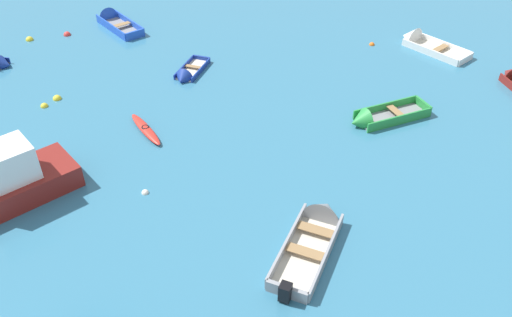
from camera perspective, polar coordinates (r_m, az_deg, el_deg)
kayak_red_cluster_inner at (r=24.96m, az=-11.76°, el=3.11°), size 2.39×2.48×0.28m
rowboat_blue_foreground_center at (r=36.40m, az=-15.19°, el=14.16°), size 4.15×3.81×1.22m
rowboat_white_far_back at (r=33.74m, az=17.09°, el=11.87°), size 4.25×3.78×1.42m
rowboat_green_outer_left at (r=25.64m, az=12.60°, el=4.20°), size 4.07×3.24×1.17m
rowboat_grey_near_camera at (r=19.49m, az=6.49°, el=-7.51°), size 2.42×4.90×1.38m
rowboat_deep_blue_back_row_right at (r=29.01m, az=-7.49°, el=8.82°), size 1.44×3.02×0.97m
mooring_buoy_near_foreground at (r=28.73m, az=-20.54°, el=5.99°), size 0.43×0.43×0.43m
mooring_buoy_trailing at (r=35.60m, az=-19.59°, el=12.37°), size 0.44×0.44×0.44m
mooring_buoy_between_boats_left at (r=35.73m, az=-23.11°, el=11.61°), size 0.45×0.45×0.45m
mooring_buoy_far_field at (r=33.12m, az=12.32°, el=11.82°), size 0.33×0.33×0.33m
mooring_buoy_central at (r=28.32m, az=-21.75°, el=5.20°), size 0.37×0.37×0.37m
mooring_buoy_midfield at (r=21.59m, az=-11.80°, el=-3.64°), size 0.29×0.29×0.29m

